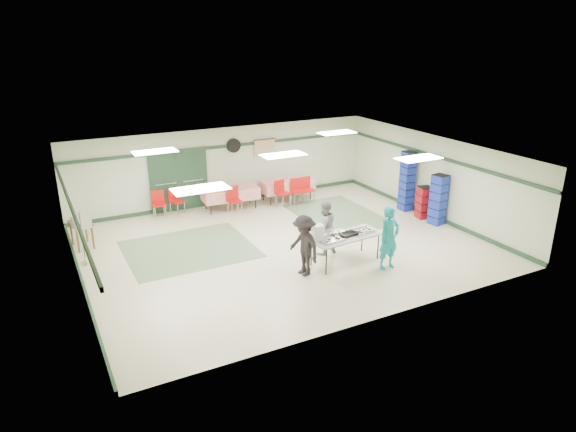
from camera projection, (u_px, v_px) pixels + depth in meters
name	position (u px, v px, depth m)	size (l,w,h in m)	color
floor	(284.00, 245.00, 14.84)	(11.00, 11.00, 0.00)	beige
ceiling	(283.00, 154.00, 13.91)	(11.00, 11.00, 0.00)	white
wall_back	(226.00, 166.00, 18.12)	(11.00, 11.00, 0.00)	#B8C2A6
wall_front	(382.00, 262.00, 10.62)	(11.00, 11.00, 0.00)	#B8C2A6
wall_left	(74.00, 235.00, 11.99)	(9.00, 9.00, 0.00)	#B8C2A6
wall_right	(433.00, 177.00, 16.75)	(9.00, 9.00, 0.00)	#B8C2A6
trim_back	(225.00, 146.00, 17.86)	(11.00, 0.06, 0.10)	#1F3925
baseboard_back	(228.00, 200.00, 18.54)	(11.00, 0.06, 0.12)	#1F3925
trim_left	(71.00, 207.00, 11.76)	(9.00, 0.06, 0.10)	#1F3925
baseboard_left	(83.00, 284.00, 12.45)	(9.00, 0.06, 0.12)	#1F3925
trim_right	(435.00, 156.00, 16.50)	(9.00, 0.06, 0.10)	#1F3925
baseboard_right	(429.00, 214.00, 17.18)	(9.00, 0.06, 0.12)	#1F3925
green_patch_a	(189.00, 249.00, 14.59)	(3.50, 3.00, 0.01)	slate
green_patch_b	(337.00, 215.00, 17.30)	(2.50, 3.50, 0.01)	slate
double_door_left	(165.00, 182.00, 17.22)	(0.90, 0.06, 2.10)	gray
double_door_right	(193.00, 179.00, 17.63)	(0.90, 0.06, 2.10)	gray
door_frame	(179.00, 181.00, 17.41)	(2.00, 0.03, 2.15)	#1F3925
wall_fan	(234.00, 146.00, 17.96)	(0.50, 0.50, 0.10)	black
scroll_banner	(265.00, 148.00, 18.55)	(0.80, 0.02, 0.60)	#D3C284
serving_table	(346.00, 237.00, 13.55)	(2.09, 1.01, 0.76)	beige
sheet_tray_right	(363.00, 232.00, 13.77)	(0.63, 0.48, 0.02)	silver
sheet_tray_mid	(339.00, 234.00, 13.62)	(0.54, 0.41, 0.02)	silver
sheet_tray_left	(331.00, 239.00, 13.26)	(0.62, 0.47, 0.02)	silver
baking_pan	(348.00, 234.00, 13.54)	(0.46, 0.29, 0.08)	black
foam_box_stack	(318.00, 232.00, 13.19)	(0.26, 0.24, 0.41)	white
volunteer_teal	(389.00, 238.00, 13.17)	(0.61, 0.40, 1.68)	teal
volunteer_grey	(324.00, 227.00, 14.05)	(0.76, 0.59, 1.56)	gray
volunteer_dark	(304.00, 246.00, 12.83)	(1.03, 0.59, 1.59)	black
dining_table_a	(287.00, 185.00, 18.64)	(1.95, 0.90, 0.77)	red
dining_table_b	(230.00, 193.00, 17.68)	(1.97, 0.97, 0.77)	red
chair_a	(297.00, 189.00, 18.21)	(0.47, 0.47, 0.92)	#B60E12
chair_b	(281.00, 190.00, 17.94)	(0.53, 0.53, 0.94)	#B60E12
chair_c	(306.00, 187.00, 18.39)	(0.44, 0.44, 0.92)	#B60E12
chair_d	(234.00, 198.00, 17.17)	(0.45, 0.45, 0.94)	#B60E12
chair_loose_a	(175.00, 199.00, 17.18)	(0.56, 0.56, 0.88)	#B60E12
chair_loose_b	(158.00, 201.00, 16.88)	(0.46, 0.46, 0.91)	#B60E12
crate_stack_blue_a	(407.00, 181.00, 17.41)	(0.40, 0.40, 2.06)	#1C39A8
crate_stack_red	(424.00, 202.00, 16.83)	(0.41, 0.41, 1.07)	maroon
crate_stack_blue_b	(438.00, 200.00, 16.21)	(0.42, 0.42, 1.63)	#1C39A8
printer_table	(81.00, 227.00, 14.53)	(0.62, 0.86, 0.74)	brown
office_printer	(81.00, 222.00, 14.06)	(0.44, 0.38, 0.35)	#A8A9A4
broom	(82.00, 237.00, 13.48)	(0.03, 0.03, 1.46)	brown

